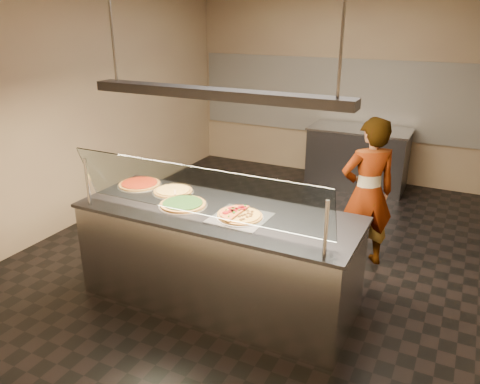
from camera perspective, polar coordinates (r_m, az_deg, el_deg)
The scene contains 19 objects.
ground at distance 5.49m, azimuth 3.26°, elevation -6.92°, with size 5.00×6.00×0.02m, color black.
wall_back at distance 7.79m, azimuth 12.57°, elevation 12.70°, with size 5.00×0.02×3.00m, color tan.
wall_front at distance 2.61m, azimuth -23.43°, elevation -4.70°, with size 5.00×0.02×3.00m, color tan.
wall_left at distance 6.36m, azimuth -18.03°, elevation 10.41°, with size 0.02×6.00×3.00m, color tan.
tile_band at distance 7.79m, azimuth 12.40°, elevation 11.22°, with size 4.90×0.02×1.20m, color silver.
serving_counter at distance 4.32m, azimuth -2.71°, elevation -7.93°, with size 2.52×0.94×0.93m.
sneeze_guard at distance 3.74m, azimuth -5.46°, elevation 0.05°, with size 2.28×0.18×0.54m.
perforated_tray at distance 3.97m, azimuth -0.01°, elevation -3.10°, with size 0.47×0.47×0.01m.
half_pizza_pepperoni at distance 3.99m, azimuth -1.17°, elevation -2.48°, with size 0.21×0.39×0.05m.
half_pizza_sausage at distance 3.92m, azimuth 1.19°, elevation -3.06°, with size 0.20×0.39×0.04m.
pizza_spinach at distance 4.24m, azimuth -6.95°, elevation -1.45°, with size 0.44×0.44×0.03m.
pizza_cheese at distance 4.58m, azimuth -8.12°, elevation 0.16°, with size 0.40×0.40×0.03m.
pizza_tomato at distance 4.83m, azimuth -12.10°, elevation 1.00°, with size 0.44×0.44×0.03m.
pizza_spatula at distance 4.44m, azimuth -7.40°, elevation -0.24°, with size 0.27×0.19×0.02m.
prep_table at distance 7.47m, azimuth 14.14°, elevation 4.09°, with size 1.49×0.74×0.93m.
worker at distance 5.02m, azimuth 15.26°, elevation -0.18°, with size 0.59×0.39×1.61m, color #2C2930.
heat_lamp_housing at distance 3.83m, azimuth -3.09°, elevation 11.88°, with size 2.30×0.18×0.08m, color #3B3B40.
lamp_rod_left at distance 4.37m, azimuth -15.45°, elevation 19.50°, with size 0.02×0.02×1.01m, color #B7B7BC.
lamp_rod_right at distance 3.41m, azimuth 12.46°, elevation 19.53°, with size 0.02×0.02×1.01m, color #B7B7BC.
Camera 1 is at (1.88, -4.47, 2.55)m, focal length 35.00 mm.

